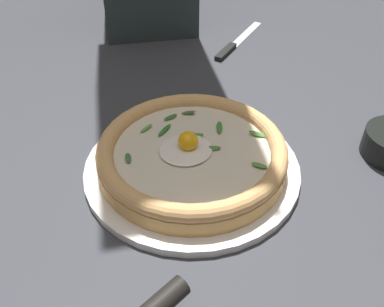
{
  "coord_description": "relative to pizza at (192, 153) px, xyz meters",
  "views": [
    {
      "loc": [
        0.12,
        0.39,
        0.4
      ],
      "look_at": [
        -0.03,
        -0.03,
        0.03
      ],
      "focal_mm": 38.5,
      "sensor_mm": 36.0,
      "label": 1
    }
  ],
  "objects": [
    {
      "name": "pizza_plate",
      "position": [
        -0.0,
        0.0,
        -0.03
      ],
      "size": [
        0.31,
        0.31,
        0.01
      ],
      "primitive_type": "cylinder",
      "color": "white",
      "rests_on": "ground"
    },
    {
      "name": "pizza",
      "position": [
        0.0,
        0.0,
        0.0
      ],
      "size": [
        0.27,
        0.27,
        0.06
      ],
      "color": "#DEA960",
      "rests_on": "pizza_plate"
    },
    {
      "name": "ground_plane",
      "position": [
        0.03,
        0.03,
        -0.05
      ],
      "size": [
        2.4,
        2.4,
        0.03
      ],
      "primitive_type": "cube",
      "color": "#35383E",
      "rests_on": "ground"
    },
    {
      "name": "table_knife",
      "position": [
        -0.23,
        -0.35,
        -0.03
      ],
      "size": [
        0.18,
        0.16,
        0.01
      ],
      "color": "silver",
      "rests_on": "ground"
    }
  ]
}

